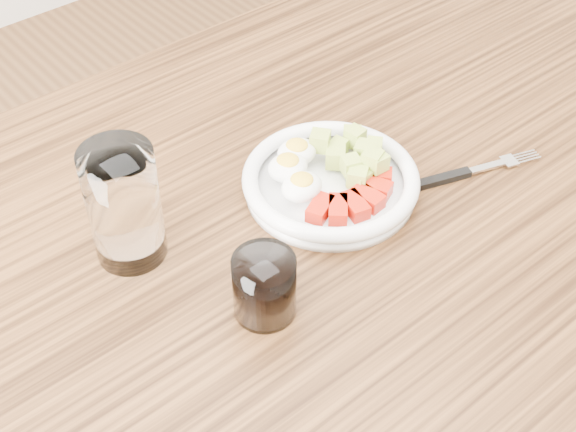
# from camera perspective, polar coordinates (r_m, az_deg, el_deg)

# --- Properties ---
(dining_table) EXTENTS (1.50, 0.90, 0.77)m
(dining_table) POSITION_cam_1_polar(r_m,az_deg,el_deg) (1.02, 0.80, -5.36)
(dining_table) COLOR brown
(dining_table) RESTS_ON ground
(bowl) EXTENTS (0.22, 0.22, 0.06)m
(bowl) POSITION_cam_1_polar(r_m,az_deg,el_deg) (0.99, 2.99, 2.65)
(bowl) COLOR white
(bowl) RESTS_ON dining_table
(fork) EXTENTS (0.19, 0.08, 0.01)m
(fork) POSITION_cam_1_polar(r_m,az_deg,el_deg) (1.04, 11.80, 2.84)
(fork) COLOR black
(fork) RESTS_ON dining_table
(water_glass) EXTENTS (0.08, 0.08, 0.15)m
(water_glass) POSITION_cam_1_polar(r_m,az_deg,el_deg) (0.89, -11.59, 0.77)
(water_glass) COLOR white
(water_glass) RESTS_ON dining_table
(coffee_glass) EXTENTS (0.07, 0.07, 0.08)m
(coffee_glass) POSITION_cam_1_polar(r_m,az_deg,el_deg) (0.84, -1.69, -5.04)
(coffee_glass) COLOR white
(coffee_glass) RESTS_ON dining_table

